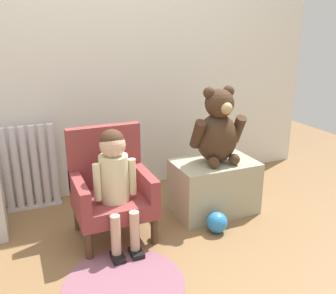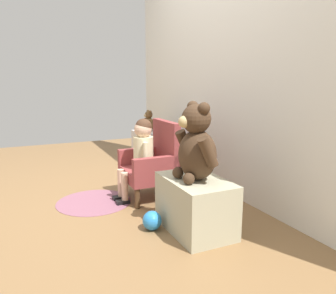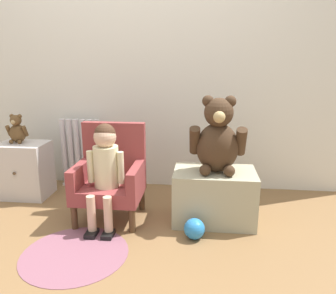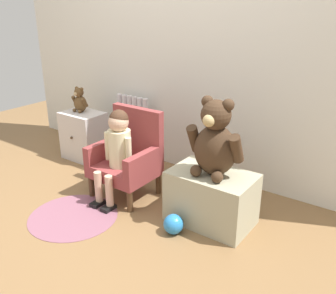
# 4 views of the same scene
# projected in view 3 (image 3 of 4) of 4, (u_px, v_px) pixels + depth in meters

# --- Properties ---
(ground_plane) EXTENTS (6.00, 6.00, 0.00)m
(ground_plane) POSITION_uv_depth(u_px,v_px,m) (99.00, 250.00, 1.96)
(ground_plane) COLOR brown
(back_wall) EXTENTS (3.80, 0.05, 2.40)m
(back_wall) POSITION_uv_depth(u_px,v_px,m) (134.00, 48.00, 2.75)
(back_wall) COLOR silver
(back_wall) RESTS_ON ground_plane
(radiator) EXTENTS (0.37, 0.05, 0.61)m
(radiator) POSITION_uv_depth(u_px,v_px,m) (81.00, 153.00, 2.91)
(radiator) COLOR silver
(radiator) RESTS_ON ground_plane
(small_dresser) EXTENTS (0.39, 0.31, 0.45)m
(small_dresser) POSITION_uv_depth(u_px,v_px,m) (25.00, 170.00, 2.70)
(small_dresser) COLOR silver
(small_dresser) RESTS_ON ground_plane
(child_armchair) EXTENTS (0.46, 0.41, 0.67)m
(child_armchair) POSITION_uv_depth(u_px,v_px,m) (111.00, 176.00, 2.33)
(child_armchair) COLOR brown
(child_armchair) RESTS_ON ground_plane
(child_figure) EXTENTS (0.25, 0.35, 0.70)m
(child_figure) POSITION_uv_depth(u_px,v_px,m) (105.00, 161.00, 2.18)
(child_figure) COLOR beige
(child_figure) RESTS_ON ground_plane
(low_bench) EXTENTS (0.56, 0.36, 0.37)m
(low_bench) POSITION_uv_depth(u_px,v_px,m) (214.00, 196.00, 2.29)
(low_bench) COLOR #A9A587
(low_bench) RESTS_ON ground_plane
(large_teddy_bear) EXTENTS (0.38, 0.26, 0.52)m
(large_teddy_bear) POSITION_uv_depth(u_px,v_px,m) (218.00, 139.00, 2.18)
(large_teddy_bear) COLOR #412C1C
(large_teddy_bear) RESTS_ON low_bench
(small_teddy_bear) EXTENTS (0.17, 0.12, 0.23)m
(small_teddy_bear) POSITION_uv_depth(u_px,v_px,m) (17.00, 130.00, 2.64)
(small_teddy_bear) COLOR brown
(small_teddy_bear) RESTS_ON small_dresser
(floor_rug) EXTENTS (0.63, 0.63, 0.01)m
(floor_rug) POSITION_uv_depth(u_px,v_px,m) (75.00, 253.00, 1.92)
(floor_rug) COLOR #855162
(floor_rug) RESTS_ON ground_plane
(toy_ball) EXTENTS (0.13, 0.13, 0.13)m
(toy_ball) POSITION_uv_depth(u_px,v_px,m) (194.00, 229.00, 2.08)
(toy_ball) COLOR #297DC7
(toy_ball) RESTS_ON ground_plane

